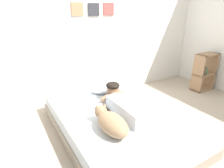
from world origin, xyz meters
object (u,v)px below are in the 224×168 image
at_px(coffee_cup, 114,93).
at_px(bed, 117,121).
at_px(pillow, 107,88).
at_px(person_lying, 127,102).
at_px(dog, 111,122).
at_px(bookshelf, 204,72).
at_px(cell_phone, 107,110).

bearing_deg(coffee_cup, bed, -116.46).
height_order(pillow, person_lying, person_lying).
bearing_deg(dog, coffee_cup, 56.37).
xyz_separation_m(pillow, person_lying, (-0.07, -0.67, 0.05)).
height_order(pillow, coffee_cup, pillow).
distance_m(dog, bookshelf, 2.65).
distance_m(bed, cell_phone, 0.22).
relative_size(bed, bookshelf, 2.77).
distance_m(dog, cell_phone, 0.47).
relative_size(bed, person_lying, 2.26).
bearing_deg(coffee_cup, cell_phone, -133.61).
distance_m(pillow, dog, 1.07).
xyz_separation_m(person_lying, cell_phone, (-0.23, 0.13, -0.10)).
bearing_deg(pillow, person_lying, -95.84).
height_order(dog, bookshelf, bookshelf).
bearing_deg(dog, bookshelf, 14.75).
bearing_deg(cell_phone, bed, -38.68).
xyz_separation_m(pillow, cell_phone, (-0.30, -0.54, -0.05)).
relative_size(bed, cell_phone, 14.83).
xyz_separation_m(bed, cell_phone, (-0.11, 0.09, 0.16)).
height_order(bed, person_lying, person_lying).
xyz_separation_m(person_lying, dog, (-0.41, -0.29, -0.00)).
bearing_deg(bed, bookshelf, 8.65).
xyz_separation_m(pillow, bookshelf, (2.08, -0.28, 0.01)).
distance_m(pillow, coffee_cup, 0.19).
bearing_deg(dog, person_lying, 35.17).
relative_size(person_lying, dog, 1.60).
height_order(coffee_cup, bookshelf, bookshelf).
relative_size(cell_phone, bookshelf, 0.19).
distance_m(cell_phone, bookshelf, 2.39).
relative_size(pillow, bookshelf, 0.69).
bearing_deg(dog, cell_phone, 66.88).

